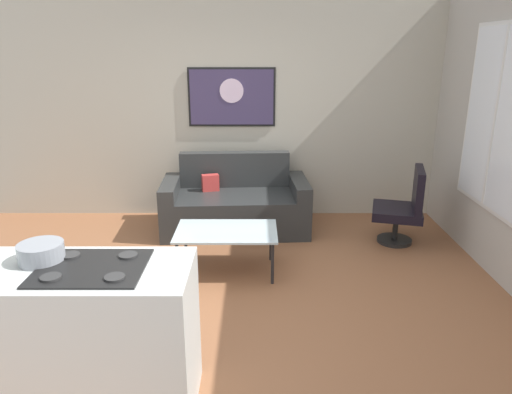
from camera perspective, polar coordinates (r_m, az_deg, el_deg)
The scene contains 9 objects.
ground at distance 4.17m, azimuth -4.53°, elevation -13.28°, with size 6.40×6.40×0.04m, color #905A3A.
back_wall at distance 6.04m, azimuth -3.04°, elevation 10.76°, with size 6.40×0.05×2.80m, color #B5AF9D.
couch at distance 5.71m, azimuth -2.38°, elevation -1.01°, with size 1.75×0.96×0.88m.
coffee_table at distance 4.59m, azimuth -3.46°, elevation -4.40°, with size 0.97×0.62×0.43m.
armchair at distance 5.50m, azimuth 17.49°, elevation -1.19°, with size 0.65×0.67×0.87m.
kitchen_counter at distance 3.17m, azimuth -23.67°, elevation -15.38°, with size 1.73×0.62×0.95m.
mixing_bowl at distance 3.02m, azimuth -24.27°, elevation -6.11°, with size 0.26×0.26×0.11m.
wall_painting at distance 5.98m, azimuth -2.80°, elevation 11.89°, with size 1.08×0.03×0.72m.
window at distance 5.05m, azimuth 27.02°, elevation 8.35°, with size 0.03×1.25×1.75m.
Camera 1 is at (0.33, -3.57, 2.11)m, focal length 33.30 mm.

